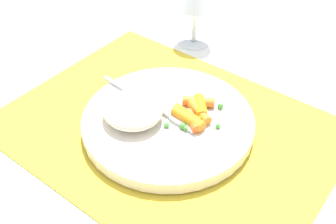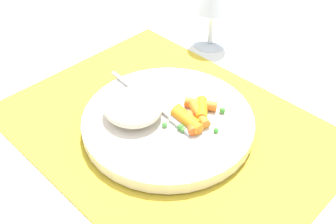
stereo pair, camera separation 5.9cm
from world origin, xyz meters
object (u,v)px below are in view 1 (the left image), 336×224
object	(u,v)px
rice_mound	(133,110)
fork	(156,108)
plate	(168,122)
carrot_portion	(194,112)

from	to	relation	value
rice_mound	fork	world-z (taller)	rice_mound
plate	carrot_portion	size ratio (longest dim) A/B	3.31
rice_mound	carrot_portion	distance (m)	0.09
plate	fork	bearing A→B (deg)	175.48
plate	carrot_portion	distance (m)	0.04
rice_mound	carrot_portion	size ratio (longest dim) A/B	1.17
rice_mound	fork	xyz separation A→B (m)	(0.01, 0.04, -0.01)
plate	rice_mound	xyz separation A→B (m)	(-0.04, -0.03, 0.03)
plate	rice_mound	world-z (taller)	rice_mound
fork	plate	bearing A→B (deg)	-4.52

